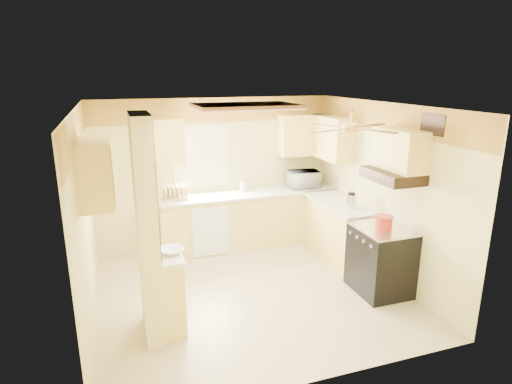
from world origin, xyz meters
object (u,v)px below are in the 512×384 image
object	(u,v)px
dutch_oven	(384,222)
microwave	(304,179)
bowl	(172,251)
kettle	(351,201)
stove	(381,260)

from	to	relation	value
dutch_oven	microwave	bearing A→B (deg)	94.73
microwave	bowl	world-z (taller)	microwave
bowl	kettle	xyz separation A→B (m)	(2.77, 0.83, 0.08)
dutch_oven	kettle	distance (m)	0.82
bowl	kettle	distance (m)	2.89
microwave	kettle	xyz separation A→B (m)	(0.17, -1.32, -0.03)
stove	kettle	size ratio (longest dim) A/B	3.78
stove	microwave	distance (m)	2.24
bowl	stove	bearing A→B (deg)	-0.08
stove	kettle	xyz separation A→B (m)	(0.01, 0.83, 0.59)
stove	kettle	world-z (taller)	kettle
kettle	bowl	bearing A→B (deg)	-163.38
bowl	dutch_oven	world-z (taller)	dutch_oven
stove	dutch_oven	size ratio (longest dim) A/B	3.79
microwave	dutch_oven	world-z (taller)	microwave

